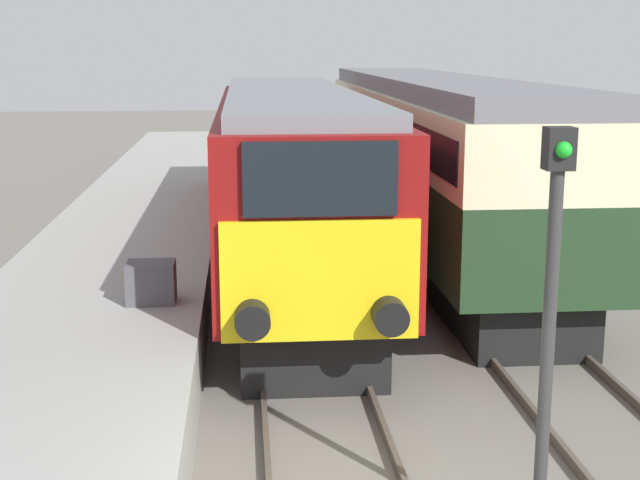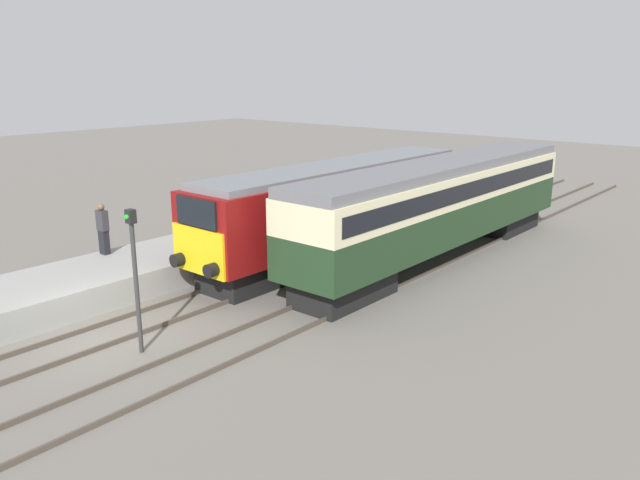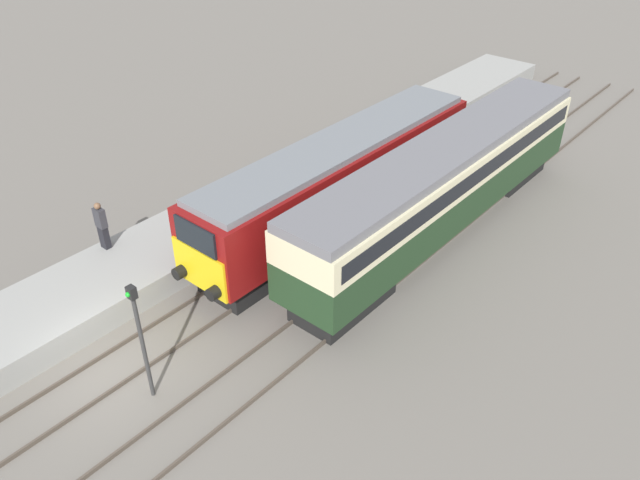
# 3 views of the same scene
# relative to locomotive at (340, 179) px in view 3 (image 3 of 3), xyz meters

# --- Properties ---
(ground_plane) EXTENTS (120.00, 120.00, 0.00)m
(ground_plane) POSITION_rel_locomotive_xyz_m (0.00, -11.04, -2.13)
(ground_plane) COLOR slate
(platform_left) EXTENTS (3.50, 50.00, 0.94)m
(platform_left) POSITION_rel_locomotive_xyz_m (-3.30, -3.04, -1.66)
(platform_left) COLOR gray
(platform_left) RESTS_ON ground_plane
(rails_near_track) EXTENTS (1.51, 60.00, 0.14)m
(rails_near_track) POSITION_rel_locomotive_xyz_m (0.00, -6.04, -2.06)
(rails_near_track) COLOR #4C4238
(rails_near_track) RESTS_ON ground_plane
(rails_far_track) EXTENTS (1.50, 60.00, 0.14)m
(rails_far_track) POSITION_rel_locomotive_xyz_m (3.40, -6.04, -2.06)
(rails_far_track) COLOR #4C4238
(rails_far_track) RESTS_ON ground_plane
(locomotive) EXTENTS (2.70, 14.91, 3.79)m
(locomotive) POSITION_rel_locomotive_xyz_m (0.00, 0.00, 0.00)
(locomotive) COLOR black
(locomotive) RESTS_ON ground_plane
(passenger_carriage) EXTENTS (2.75, 16.79, 3.95)m
(passenger_carriage) POSITION_rel_locomotive_xyz_m (3.40, 2.22, 0.25)
(passenger_carriage) COLOR black
(passenger_carriage) RESTS_ON ground_plane
(person_on_platform) EXTENTS (0.44, 0.26, 1.86)m
(person_on_platform) POSITION_rel_locomotive_xyz_m (-4.58, -7.87, -0.26)
(person_on_platform) COLOR black
(person_on_platform) RESTS_ON platform_left
(signal_post) EXTENTS (0.24, 0.28, 3.96)m
(signal_post) POSITION_rel_locomotive_xyz_m (1.70, -10.69, 0.22)
(signal_post) COLOR #333333
(signal_post) RESTS_ON ground_plane
(luggage_crate) EXTENTS (0.70, 0.56, 0.60)m
(luggage_crate) POSITION_rel_locomotive_xyz_m (-2.30, -5.14, -0.90)
(luggage_crate) COLOR #4C4C51
(luggage_crate) RESTS_ON platform_left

